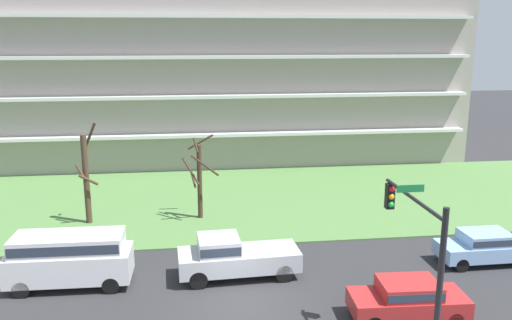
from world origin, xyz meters
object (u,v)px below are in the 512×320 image
at_px(van_white_center_left, 69,256).
at_px(tree_center, 199,177).
at_px(sedan_red_center_right, 408,298).
at_px(tree_left, 86,177).
at_px(pickup_silver_near_left, 234,256).
at_px(sedan_blue_near_right, 485,246).
at_px(traffic_signal_mast, 419,253).

bearing_deg(van_white_center_left, tree_center, -124.57).
distance_m(tree_center, sedan_red_center_right, 14.72).
bearing_deg(tree_center, tree_left, -179.83).
bearing_deg(tree_left, pickup_silver_near_left, -46.10).
bearing_deg(sedan_blue_near_right, tree_center, -31.43).
height_order(tree_left, sedan_red_center_right, tree_left).
bearing_deg(traffic_signal_mast, sedan_blue_near_right, 47.79).
distance_m(tree_left, van_white_center_left, 8.12).
bearing_deg(traffic_signal_mast, tree_left, 129.31).
height_order(pickup_silver_near_left, traffic_signal_mast, traffic_signal_mast).
distance_m(tree_center, sedan_blue_near_right, 15.63).
xyz_separation_m(tree_center, traffic_signal_mast, (6.40, -15.62, 1.53)).
height_order(tree_left, tree_center, tree_left).
xyz_separation_m(tree_left, van_white_center_left, (0.60, -7.97, -1.40)).
xyz_separation_m(van_white_center_left, traffic_signal_mast, (12.17, -7.63, 2.71)).
relative_size(tree_center, sedan_blue_near_right, 1.13).
distance_m(tree_center, traffic_signal_mast, 16.95).
bearing_deg(sedan_blue_near_right, pickup_silver_near_left, -0.40).
bearing_deg(pickup_silver_near_left, sedan_red_center_right, 141.54).
bearing_deg(tree_center, traffic_signal_mast, -67.71).
distance_m(tree_center, van_white_center_left, 9.93).
height_order(tree_center, van_white_center_left, tree_center).
relative_size(sedan_red_center_right, sedan_blue_near_right, 1.01).
height_order(tree_center, sedan_red_center_right, tree_center).
height_order(tree_center, traffic_signal_mast, traffic_signal_mast).
relative_size(tree_center, van_white_center_left, 0.95).
relative_size(van_white_center_left, traffic_signal_mast, 0.87).
bearing_deg(sedan_blue_near_right, van_white_center_left, -0.46).
height_order(tree_left, pickup_silver_near_left, tree_left).
relative_size(van_white_center_left, sedan_blue_near_right, 1.19).
height_order(van_white_center_left, sedan_red_center_right, van_white_center_left).
relative_size(tree_left, traffic_signal_mast, 0.98).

